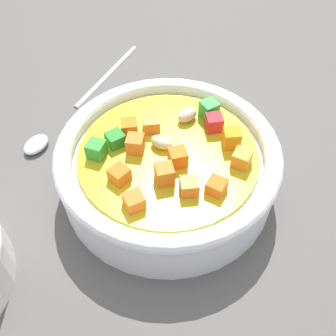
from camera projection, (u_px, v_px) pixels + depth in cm
name	position (u px, v px, depth cm)	size (l,w,h in cm)	color
ground_plane	(168.00, 190.00, 41.82)	(140.00, 140.00, 2.00)	#565451
soup_bowl_main	(168.00, 165.00, 38.72)	(21.13, 21.13, 6.54)	white
spoon	(73.00, 108.00, 48.04)	(21.23, 11.73, 1.01)	silver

